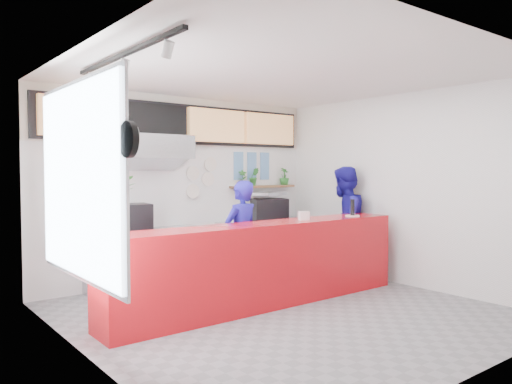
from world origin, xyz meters
TOP-DOWN VIEW (x-y plane):
  - floor at (0.00, 0.00)m, footprint 5.00×5.00m
  - ceiling at (0.00, 0.00)m, footprint 5.00×5.00m
  - wall_back at (0.00, 2.50)m, footprint 5.00×0.00m
  - wall_left at (-2.50, 0.00)m, footprint 0.00×5.00m
  - wall_right at (2.50, 0.00)m, footprint 0.00×5.00m
  - service_counter at (0.00, 0.40)m, footprint 4.50×0.60m
  - cream_band at (0.00, 2.49)m, footprint 5.00×0.02m
  - prep_bench at (-0.80, 2.20)m, footprint 1.80×0.60m
  - panini_oven at (-1.02, 2.20)m, footprint 0.51×0.51m
  - extraction_hood at (-0.80, 2.15)m, footprint 1.20×0.70m
  - hood_lip at (-0.80, 2.15)m, footprint 1.20×0.69m
  - right_bench at (1.50, 2.20)m, footprint 1.80×0.60m
  - espresso_machine at (1.58, 2.20)m, footprint 0.72×0.62m
  - espresso_tray at (1.58, 2.20)m, footprint 0.65×0.52m
  - herb_shelf at (1.60, 2.40)m, footprint 1.40×0.18m
  - menu_board_far_left at (-1.75, 2.38)m, footprint 1.10×0.10m
  - menu_board_mid_left at (-0.59, 2.38)m, footprint 1.10×0.10m
  - menu_board_mid_right at (0.57, 2.38)m, footprint 1.10×0.10m
  - menu_board_far_right at (1.73, 2.38)m, footprint 1.10×0.10m
  - soffit at (0.00, 2.46)m, footprint 4.80×0.04m
  - window_pane at (-2.47, 0.30)m, footprint 0.04×2.20m
  - window_frame at (-2.45, 0.30)m, footprint 0.03×2.30m
  - wall_clock_rim at (-2.46, -0.90)m, footprint 0.05×0.30m
  - wall_clock_face at (-2.43, -0.90)m, footprint 0.02×0.26m
  - track_rail at (-2.10, 0.00)m, footprint 0.05×2.40m
  - dec_plate_a at (0.15, 2.47)m, footprint 0.24×0.03m
  - dec_plate_b at (0.45, 2.47)m, footprint 0.24×0.03m
  - dec_plate_c at (0.15, 2.47)m, footprint 0.24×0.03m
  - dec_plate_d at (0.50, 2.47)m, footprint 0.24×0.03m
  - photo_frame_a at (1.10, 2.48)m, footprint 0.20×0.02m
  - photo_frame_b at (1.40, 2.48)m, footprint 0.20×0.02m
  - photo_frame_c at (1.70, 2.48)m, footprint 0.20×0.02m
  - photo_frame_d at (1.10, 2.48)m, footprint 0.20×0.02m
  - photo_frame_e at (1.40, 2.48)m, footprint 0.20×0.02m
  - photo_frame_f at (1.70, 2.48)m, footprint 0.20×0.02m
  - staff_center at (0.08, 1.02)m, footprint 0.66×0.49m
  - staff_right at (2.16, 0.94)m, footprint 1.07×0.94m
  - herb_a at (1.13, 2.40)m, footprint 0.18×0.15m
  - herb_b at (1.39, 2.40)m, footprint 0.22×0.20m
  - herb_d at (2.12, 2.40)m, footprint 0.22×0.21m
  - glass_vase at (-2.04, 0.36)m, footprint 0.22×0.22m
  - basil_vase at (-2.04, 0.36)m, footprint 0.47×0.44m
  - napkin_holder at (0.69, 0.36)m, footprint 0.16×0.13m
  - white_plate at (1.68, 0.34)m, footprint 0.28×0.28m
  - pepper_mill at (1.68, 0.34)m, footprint 0.07×0.07m

SIDE VIEW (x-z plane):
  - floor at x=0.00m, z-range 0.00..0.00m
  - prep_bench at x=-0.80m, z-range 0.00..0.90m
  - right_bench at x=1.50m, z-range 0.00..0.90m
  - service_counter at x=0.00m, z-range 0.00..1.10m
  - staff_center at x=0.08m, z-range 0.00..1.65m
  - staff_right at x=2.16m, z-range 0.00..1.86m
  - espresso_machine at x=1.58m, z-range 0.90..1.29m
  - panini_oven at x=-1.02m, z-range 0.90..1.30m
  - white_plate at x=1.68m, z-range 1.10..1.12m
  - napkin_holder at x=0.69m, z-range 1.10..1.23m
  - glass_vase at x=-2.04m, z-range 1.10..1.33m
  - pepper_mill at x=1.68m, z-range 1.11..1.36m
  - espresso_tray at x=1.58m, z-range 1.35..1.40m
  - dec_plate_c at x=0.15m, z-range 1.33..1.57m
  - wall_back at x=0.00m, z-range -1.00..4.00m
  - wall_left at x=-2.50m, z-range -1.00..4.00m
  - wall_right at x=2.50m, z-range -1.00..4.00m
  - herb_shelf at x=1.60m, z-range 1.48..1.52m
  - basil_vase at x=-2.04m, z-range 1.32..1.75m
  - dec_plate_b at x=0.45m, z-range 1.53..1.77m
  - herb_a at x=1.13m, z-range 1.52..1.81m
  - herb_b at x=1.39m, z-range 1.52..1.84m
  - herb_d at x=2.12m, z-range 1.52..1.84m
  - window_pane at x=-2.47m, z-range 0.75..2.65m
  - window_frame at x=-2.45m, z-range 0.70..2.70m
  - dec_plate_a at x=0.15m, z-range 1.63..1.87m
  - photo_frame_d at x=1.10m, z-range 1.62..1.88m
  - photo_frame_e at x=1.40m, z-range 1.62..1.88m
  - photo_frame_f at x=1.70m, z-range 1.62..1.88m
  - dec_plate_d at x=0.50m, z-range 1.78..2.02m
  - hood_lip at x=-0.80m, z-range 1.79..2.11m
  - photo_frame_a at x=1.10m, z-range 1.88..2.12m
  - photo_frame_b at x=1.40m, z-range 1.88..2.12m
  - photo_frame_c at x=1.70m, z-range 1.88..2.12m
  - wall_clock_rim at x=-2.46m, z-range 1.90..2.20m
  - wall_clock_face at x=-2.43m, z-range 1.92..2.18m
  - extraction_hood at x=-0.80m, z-range 1.98..2.32m
  - menu_board_far_left at x=-1.75m, z-range 2.27..2.82m
  - menu_board_mid_left at x=-0.59m, z-range 2.27..2.82m
  - menu_board_mid_right at x=0.57m, z-range 2.27..2.82m
  - menu_board_far_right at x=1.73m, z-range 2.27..2.82m
  - soffit at x=0.00m, z-range 2.22..2.88m
  - cream_band at x=0.00m, z-range 2.20..3.00m
  - track_rail at x=-2.10m, z-range 2.92..2.96m
  - ceiling at x=0.00m, z-range 3.00..3.00m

